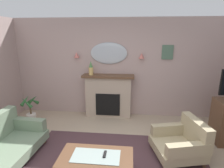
# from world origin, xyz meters

# --- Properties ---
(wall_back) EXTENTS (6.85, 0.10, 2.61)m
(wall_back) POSITION_xyz_m (0.00, 2.59, 1.30)
(wall_back) COLOR #B29993
(wall_back) RESTS_ON ground
(fireplace) EXTENTS (1.36, 0.36, 1.16)m
(fireplace) POSITION_xyz_m (-0.37, 2.37, 0.57)
(fireplace) COLOR tan
(fireplace) RESTS_ON ground
(mantel_vase_right) EXTENTS (0.12, 0.12, 0.36)m
(mantel_vase_right) POSITION_xyz_m (-0.82, 2.34, 1.33)
(mantel_vase_right) COLOR tan
(mantel_vase_right) RESTS_ON fireplace
(wall_mirror) EXTENTS (0.96, 0.06, 0.56)m
(wall_mirror) POSITION_xyz_m (-0.37, 2.51, 1.71)
(wall_mirror) COLOR #B2BCC6
(wall_sconce_left) EXTENTS (0.14, 0.14, 0.14)m
(wall_sconce_left) POSITION_xyz_m (-1.22, 2.46, 1.66)
(wall_sconce_left) COLOR #D17066
(wall_sconce_right) EXTENTS (0.14, 0.14, 0.14)m
(wall_sconce_right) POSITION_xyz_m (0.48, 2.46, 1.66)
(wall_sconce_right) COLOR #D17066
(framed_picture) EXTENTS (0.28, 0.03, 0.36)m
(framed_picture) POSITION_xyz_m (1.13, 2.52, 1.75)
(framed_picture) COLOR #4C6B56
(coffee_table) EXTENTS (1.10, 0.60, 0.45)m
(coffee_table) POSITION_xyz_m (-0.27, 0.00, 0.38)
(coffee_table) COLOR brown
(coffee_table) RESTS_ON ground
(tv_remote) EXTENTS (0.04, 0.16, 0.02)m
(tv_remote) POSITION_xyz_m (-0.14, 0.05, 0.45)
(tv_remote) COLOR black
(tv_remote) RESTS_ON coffee_table
(armchair_in_corner) EXTENTS (0.99, 0.97, 0.71)m
(armchair_in_corner) POSITION_xyz_m (1.18, 0.76, 0.31)
(armchair_in_corner) COLOR tan
(armchair_in_corner) RESTS_ON ground
(potted_plant_small_fern) EXTENTS (0.38, 0.38, 0.71)m
(potted_plant_small_fern) POSITION_xyz_m (-2.32, 1.84, 0.32)
(potted_plant_small_fern) COLOR silver
(potted_plant_small_fern) RESTS_ON ground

